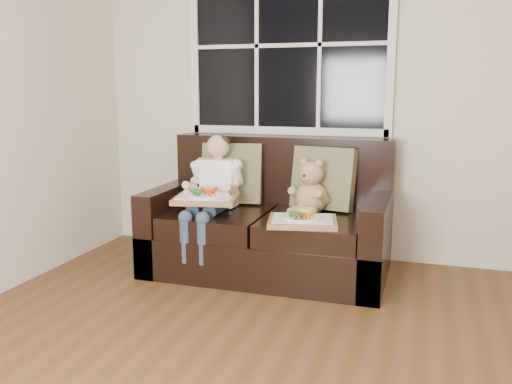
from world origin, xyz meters
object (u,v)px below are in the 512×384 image
(child, at_px, (214,185))
(tray_right, at_px, (303,220))
(teddy_bear, at_px, (311,191))
(tray_left, at_px, (206,197))
(loveseat, at_px, (270,229))

(child, distance_m, tray_right, 0.77)
(teddy_bear, relative_size, tray_left, 0.83)
(tray_left, xyz_separation_m, tray_right, (0.71, -0.05, -0.09))
(loveseat, xyz_separation_m, teddy_bear, (0.30, 0.00, 0.30))
(child, xyz_separation_m, teddy_bear, (0.69, 0.12, -0.03))
(teddy_bear, relative_size, tray_right, 0.80)
(child, relative_size, tray_left, 1.71)
(teddy_bear, distance_m, tray_right, 0.37)
(child, height_order, teddy_bear, child)
(teddy_bear, xyz_separation_m, tray_left, (-0.69, -0.29, -0.03))
(tray_right, bearing_deg, teddy_bear, 81.16)
(loveseat, distance_m, teddy_bear, 0.42)
(loveseat, bearing_deg, child, -163.46)
(teddy_bear, bearing_deg, child, -154.45)
(child, xyz_separation_m, tray_right, (0.71, -0.23, -0.16))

